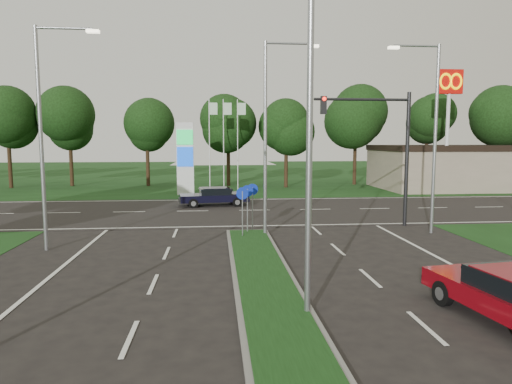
{
  "coord_description": "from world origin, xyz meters",
  "views": [
    {
      "loc": [
        -1.52,
        -5.14,
        4.48
      ],
      "look_at": [
        0.29,
        15.15,
        2.2
      ],
      "focal_mm": 32.0,
      "sensor_mm": 36.0,
      "label": 1
    }
  ],
  "objects": [
    {
      "name": "verge_far",
      "position": [
        0.0,
        55.0,
        0.0
      ],
      "size": [
        160.0,
        50.0,
        0.02
      ],
      "primitive_type": "cube",
      "color": "#143311",
      "rests_on": "ground"
    },
    {
      "name": "cross_road",
      "position": [
        0.0,
        24.0,
        0.0
      ],
      "size": [
        160.0,
        12.0,
        0.02
      ],
      "primitive_type": "cube",
      "color": "black",
      "rests_on": "ground"
    },
    {
      "name": "median_kerb",
      "position": [
        0.0,
        4.0,
        0.06
      ],
      "size": [
        2.0,
        26.0,
        0.12
      ],
      "primitive_type": "cube",
      "color": "slate",
      "rests_on": "ground"
    },
    {
      "name": "commercial_building",
      "position": [
        22.0,
        36.0,
        2.0
      ],
      "size": [
        16.0,
        9.0,
        4.0
      ],
      "primitive_type": "cube",
      "color": "gray",
      "rests_on": "ground"
    },
    {
      "name": "streetlight_median_near",
      "position": [
        1.0,
        6.0,
        5.08
      ],
      "size": [
        2.53,
        0.22,
        9.0
      ],
      "color": "gray",
      "rests_on": "ground"
    },
    {
      "name": "streetlight_median_far",
      "position": [
        1.0,
        16.0,
        5.08
      ],
      "size": [
        2.53,
        0.22,
        9.0
      ],
      "color": "gray",
      "rests_on": "ground"
    },
    {
      "name": "streetlight_left_far",
      "position": [
        -8.3,
        14.0,
        5.08
      ],
      "size": [
        2.53,
        0.22,
        9.0
      ],
      "color": "gray",
      "rests_on": "ground"
    },
    {
      "name": "streetlight_right_far",
      "position": [
        8.8,
        16.0,
        5.08
      ],
      "size": [
        2.53,
        0.22,
        9.0
      ],
      "rotation": [
        0.0,
        0.0,
        3.14
      ],
      "color": "gray",
      "rests_on": "ground"
    },
    {
      "name": "traffic_signal",
      "position": [
        7.19,
        18.0,
        4.65
      ],
      "size": [
        5.1,
        0.42,
        7.0
      ],
      "color": "black",
      "rests_on": "ground"
    },
    {
      "name": "median_signs",
      "position": [
        0.0,
        16.4,
        1.71
      ],
      "size": [
        1.16,
        1.76,
        2.38
      ],
      "color": "gray",
      "rests_on": "ground"
    },
    {
      "name": "gas_pylon",
      "position": [
        -3.79,
        33.05,
        3.2
      ],
      "size": [
        5.8,
        1.26,
        8.0
      ],
      "color": "silver",
      "rests_on": "ground"
    },
    {
      "name": "mcdonalds_sign",
      "position": [
        18.0,
        31.97,
        7.99
      ],
      "size": [
        2.2,
        0.47,
        10.4
      ],
      "color": "silver",
      "rests_on": "ground"
    },
    {
      "name": "treeline_far",
      "position": [
        0.1,
        39.93,
        6.83
      ],
      "size": [
        6.0,
        6.0,
        9.9
      ],
      "color": "black",
      "rests_on": "ground"
    },
    {
      "name": "navy_sedan",
      "position": [
        -1.62,
        26.36,
        0.69
      ],
      "size": [
        4.87,
        2.49,
        1.28
      ],
      "rotation": [
        0.0,
        0.0,
        1.7
      ],
      "color": "black",
      "rests_on": "ground"
    }
  ]
}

